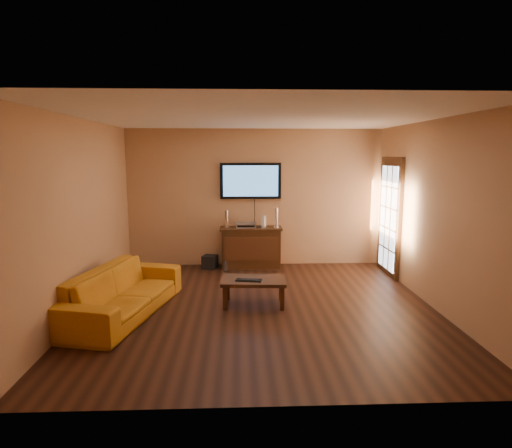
{
  "coord_description": "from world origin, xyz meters",
  "views": [
    {
      "loc": [
        -0.32,
        -5.95,
        2.19
      ],
      "look_at": [
        -0.04,
        0.8,
        1.1
      ],
      "focal_mm": 30.0,
      "sensor_mm": 36.0,
      "label": 1
    }
  ],
  "objects": [
    {
      "name": "media_console",
      "position": [
        -0.08,
        2.26,
        0.4
      ],
      "size": [
        1.2,
        0.46,
        0.8
      ],
      "color": "black",
      "rests_on": "ground"
    },
    {
      "name": "television",
      "position": [
        -0.08,
        2.45,
        1.69
      ],
      "size": [
        1.2,
        0.08,
        0.71
      ],
      "color": "black",
      "rests_on": "ground"
    },
    {
      "name": "keyboard",
      "position": [
        -0.18,
        0.03,
        0.4
      ],
      "size": [
        0.39,
        0.2,
        0.02
      ],
      "color": "black",
      "rests_on": "coffee_table"
    },
    {
      "name": "subwoofer",
      "position": [
        -0.88,
        2.19,
        0.13
      ],
      "size": [
        0.33,
        0.33,
        0.26
      ],
      "primitive_type": "cube",
      "rotation": [
        0.0,
        0.0,
        -0.32
      ],
      "color": "black",
      "rests_on": "ground"
    },
    {
      "name": "speaker_left",
      "position": [
        -0.55,
        2.3,
        0.95
      ],
      "size": [
        0.09,
        0.09,
        0.33
      ],
      "color": "silver",
      "rests_on": "media_console"
    },
    {
      "name": "sofa",
      "position": [
        -1.93,
        -0.21,
        0.43
      ],
      "size": [
        1.14,
        2.31,
        0.87
      ],
      "primitive_type": "imported",
      "rotation": [
        0.0,
        0.0,
        1.34
      ],
      "color": "#C47615",
      "rests_on": "ground"
    },
    {
      "name": "french_door",
      "position": [
        2.46,
        1.7,
        1.05
      ],
      "size": [
        0.07,
        1.02,
        2.22
      ],
      "color": "black",
      "rests_on": "ground"
    },
    {
      "name": "bottle",
      "position": [
        -0.57,
        1.94,
        0.1
      ],
      "size": [
        0.07,
        0.07,
        0.21
      ],
      "color": "white",
      "rests_on": "ground"
    },
    {
      "name": "ground_plane",
      "position": [
        0.0,
        0.0,
        0.0
      ],
      "size": [
        5.0,
        5.0,
        0.0
      ],
      "primitive_type": "plane",
      "color": "black",
      "rests_on": "ground"
    },
    {
      "name": "game_console",
      "position": [
        0.17,
        2.24,
        0.91
      ],
      "size": [
        0.1,
        0.17,
        0.23
      ],
      "primitive_type": "cube",
      "rotation": [
        0.0,
        0.0,
        -0.34
      ],
      "color": "white",
      "rests_on": "media_console"
    },
    {
      "name": "av_receiver",
      "position": [
        -0.18,
        2.28,
        0.84
      ],
      "size": [
        0.39,
        0.28,
        0.09
      ],
      "primitive_type": "cube",
      "rotation": [
        0.0,
        0.0,
        0.01
      ],
      "color": "silver",
      "rests_on": "media_console"
    },
    {
      "name": "speaker_right",
      "position": [
        0.42,
        2.24,
        0.97
      ],
      "size": [
        0.1,
        0.1,
        0.38
      ],
      "color": "silver",
      "rests_on": "media_console"
    },
    {
      "name": "room_walls",
      "position": [
        0.0,
        0.62,
        1.69
      ],
      "size": [
        5.0,
        5.0,
        5.0
      ],
      "color": "tan",
      "rests_on": "ground"
    },
    {
      "name": "coffee_table",
      "position": [
        -0.1,
        0.11,
        0.34
      ],
      "size": [
        0.97,
        0.62,
        0.39
      ],
      "color": "black",
      "rests_on": "ground"
    }
  ]
}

